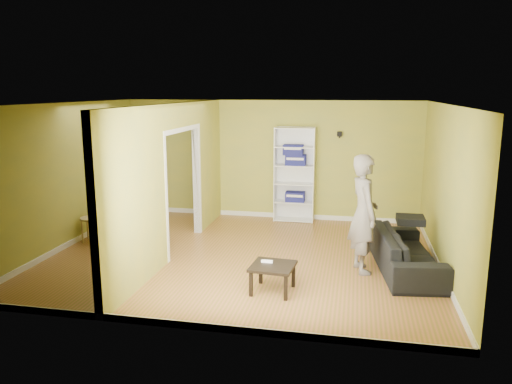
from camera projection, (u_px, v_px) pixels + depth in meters
room_shell at (242, 182)px, 8.37m from camera, size 6.50×6.50×6.50m
partition at (174, 180)px, 8.60m from camera, size 0.22×5.50×2.60m
wall_speaker at (340, 134)px, 10.53m from camera, size 0.10×0.10×0.10m
sofa at (407, 246)px, 7.87m from camera, size 2.24×1.19×0.82m
person at (364, 204)px, 7.72m from camera, size 0.95×0.84×2.19m
bookshelf at (295, 174)px, 10.81m from camera, size 0.86×0.38×2.04m
paper_box_navy_a at (295, 197)px, 10.86m from camera, size 0.41×0.27×0.21m
paper_box_navy_b at (296, 160)px, 10.69m from camera, size 0.43×0.28×0.22m
paper_box_navy_c at (293, 150)px, 10.66m from camera, size 0.42×0.28×0.22m
coffee_table at (273, 269)px, 7.06m from camera, size 0.60×0.60×0.40m
game_controller at (267, 261)px, 7.14m from camera, size 0.16×0.04×0.03m
dining_table at (130, 211)px, 9.29m from camera, size 1.08×0.72×0.68m
chair_left at (92, 217)px, 9.39m from camera, size 0.51×0.51×0.94m
chair_near at (117, 225)px, 8.68m from camera, size 0.54×0.54×1.03m
chair_far at (141, 210)px, 9.86m from camera, size 0.49×0.49×0.96m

